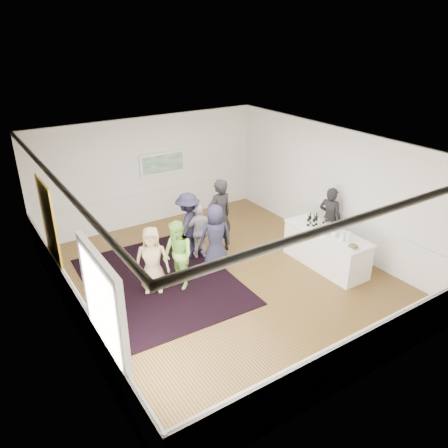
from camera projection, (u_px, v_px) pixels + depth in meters
floor at (224, 278)px, 10.43m from camera, size 8.00×8.00×0.00m
ceiling at (224, 147)px, 9.09m from camera, size 7.00×8.00×0.02m
wall_left at (65, 259)px, 8.02m from camera, size 0.02×8.00×3.20m
wall_right at (335, 188)px, 11.50m from camera, size 0.02×8.00×3.20m
wall_back at (150, 171)px, 12.81m from camera, size 7.00×0.02×3.20m
wall_front at (366, 304)px, 6.72m from camera, size 7.00×0.02×3.20m
wainscoting at (224, 260)px, 10.22m from camera, size 7.00×8.00×1.00m
mirror at (49, 224)px, 8.95m from camera, size 0.05×1.25×1.85m
doorway at (104, 319)px, 6.68m from camera, size 0.10×1.78×2.56m
landscape_painting at (163, 163)px, 12.89m from camera, size 1.44×0.06×0.66m
area_rug at (161, 281)px, 10.30m from camera, size 3.31×4.27×0.02m
serving_table at (326, 249)px, 10.80m from camera, size 0.87×2.28×0.92m
bartender at (330, 218)px, 11.52m from camera, size 0.60×0.73×1.72m
guest_tan at (152, 260)px, 9.66m from camera, size 0.90×0.79×1.56m
guest_green at (178, 255)px, 9.78m from camera, size 0.70×0.86×1.62m
guest_lilac at (200, 231)px, 11.11m from camera, size 0.91×0.57×1.44m
guest_dark_a at (188, 225)px, 11.14m from camera, size 1.28×1.09×1.71m
guest_dark_b at (219, 216)px, 11.26m from camera, size 0.77×0.54×2.02m
guest_navy at (215, 237)px, 10.57m from camera, size 0.92×0.73×1.65m
wine_bottles at (313, 219)px, 10.93m from camera, size 0.34×0.24×0.31m
juice_pitchers at (338, 233)px, 10.28m from camera, size 0.39×0.62×0.24m
ice_bucket at (325, 225)px, 10.71m from camera, size 0.26×0.26×0.25m
nut_bowl at (353, 247)px, 9.82m from camera, size 0.24×0.24×0.08m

